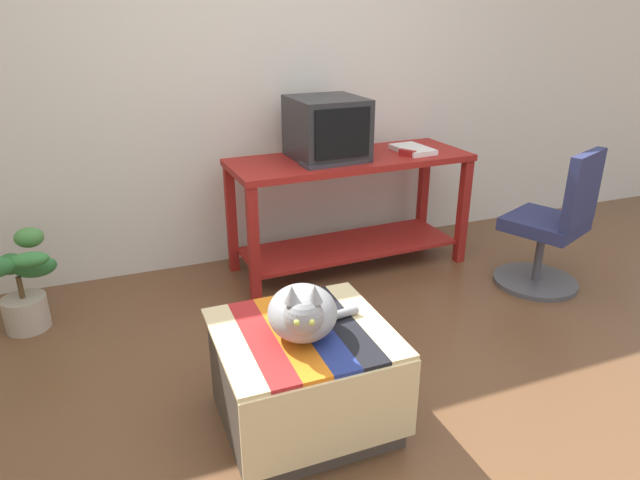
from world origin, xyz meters
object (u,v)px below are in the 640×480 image
(book, at_px, (413,149))
(ottoman_with_blanket, at_px, (304,377))
(tv_monitor, at_px, (327,129))
(desk, at_px, (350,193))
(keyboard, at_px, (333,162))
(office_chair, at_px, (553,230))
(stapler, at_px, (407,153))
(potted_plant, at_px, (19,285))
(cat, at_px, (303,313))

(book, bearing_deg, ottoman_with_blanket, -137.67)
(tv_monitor, xyz_separation_m, book, (0.59, -0.06, -0.17))
(desk, height_order, book, book)
(desk, relative_size, keyboard, 3.94)
(office_chair, distance_m, stapler, 1.01)
(office_chair, height_order, stapler, office_chair)
(keyboard, relative_size, stapler, 3.64)
(ottoman_with_blanket, distance_m, potted_plant, 1.73)
(stapler, bearing_deg, cat, -160.76)
(office_chair, bearing_deg, keyboard, -50.64)
(ottoman_with_blanket, height_order, stapler, stapler)
(desk, distance_m, ottoman_with_blanket, 1.64)
(desk, bearing_deg, office_chair, -38.15)
(keyboard, distance_m, potted_plant, 1.88)
(desk, height_order, cat, desk)
(book, distance_m, ottoman_with_blanket, 1.93)
(book, relative_size, potted_plant, 0.56)
(desk, height_order, keyboard, keyboard)
(tv_monitor, relative_size, potted_plant, 0.90)
(desk, bearing_deg, keyboard, -144.56)
(book, distance_m, potted_plant, 2.48)
(desk, bearing_deg, cat, -122.56)
(stapler, bearing_deg, tv_monitor, 135.56)
(potted_plant, xyz_separation_m, office_chair, (3.01, -0.65, 0.12))
(desk, relative_size, potted_plant, 2.96)
(book, distance_m, cat, 1.90)
(cat, bearing_deg, tv_monitor, 82.37)
(ottoman_with_blanket, relative_size, stapler, 6.27)
(tv_monitor, xyz_separation_m, potted_plant, (-1.83, -0.12, -0.68))
(ottoman_with_blanket, bearing_deg, tv_monitor, 64.35)
(keyboard, relative_size, ottoman_with_blanket, 0.58)
(keyboard, height_order, stapler, stapler)
(ottoman_with_blanket, height_order, cat, cat)
(tv_monitor, distance_m, ottoman_with_blanket, 1.72)
(tv_monitor, bearing_deg, cat, -117.32)
(keyboard, xyz_separation_m, stapler, (0.52, 0.02, 0.01))
(desk, relative_size, ottoman_with_blanket, 2.29)
(office_chair, bearing_deg, cat, -3.68)
(ottoman_with_blanket, height_order, potted_plant, potted_plant)
(stapler, bearing_deg, book, 15.83)
(desk, bearing_deg, potted_plant, -179.09)
(tv_monitor, xyz_separation_m, ottoman_with_blanket, (-0.68, -1.41, -0.72))
(book, height_order, ottoman_with_blanket, book)
(cat, relative_size, potted_plant, 0.83)
(book, bearing_deg, desk, 171.84)
(keyboard, height_order, office_chair, office_chair)
(book, xyz_separation_m, office_chair, (0.59, -0.72, -0.39))
(desk, xyz_separation_m, office_chair, (1.02, -0.75, -0.13))
(keyboard, relative_size, office_chair, 0.45)
(desk, distance_m, book, 0.51)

